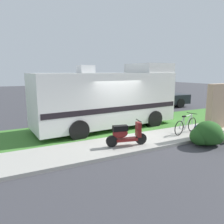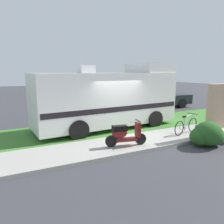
% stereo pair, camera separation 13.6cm
% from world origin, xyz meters
% --- Properties ---
extents(ground_plane, '(80.00, 80.00, 0.00)m').
position_xyz_m(ground_plane, '(0.00, 0.00, 0.00)').
color(ground_plane, '#38383D').
extents(sidewalk, '(24.00, 2.00, 0.12)m').
position_xyz_m(sidewalk, '(0.00, -1.20, 0.06)').
color(sidewalk, '#9E9B93').
rests_on(sidewalk, ground).
extents(grass_strip, '(24.00, 3.40, 0.08)m').
position_xyz_m(grass_strip, '(0.00, 1.50, 0.04)').
color(grass_strip, '#3D752D').
rests_on(grass_strip, ground).
extents(motorhome_rv, '(7.43, 2.88, 3.34)m').
position_xyz_m(motorhome_rv, '(0.03, 1.54, 1.59)').
color(motorhome_rv, silver).
rests_on(motorhome_rv, ground).
extents(scooter, '(1.60, 0.61, 0.97)m').
position_xyz_m(scooter, '(-0.75, -1.50, 0.58)').
color(scooter, black).
rests_on(scooter, ground).
extents(bicycle, '(1.70, 0.56, 0.89)m').
position_xyz_m(bicycle, '(2.58, -1.30, 0.50)').
color(bicycle, black).
rests_on(bicycle, ground).
extents(pickup_truck_near, '(5.18, 2.21, 1.82)m').
position_xyz_m(pickup_truck_near, '(6.06, 5.65, 0.97)').
color(pickup_truck_near, '#1E2328').
rests_on(pickup_truck_near, ground).
extents(bush_by_porch, '(1.37, 1.03, 0.97)m').
position_xyz_m(bush_by_porch, '(2.31, -2.69, 0.46)').
color(bush_by_porch, '#23511E').
rests_on(bush_by_porch, ground).
extents(bottle_green, '(0.07, 0.07, 0.23)m').
position_xyz_m(bottle_green, '(3.61, -1.17, 0.22)').
color(bottle_green, '#B2B2B7').
rests_on(bottle_green, ground).
extents(bottle_spare, '(0.07, 0.07, 0.28)m').
position_xyz_m(bottle_spare, '(3.39, -1.14, 0.24)').
color(bottle_spare, navy).
rests_on(bottle_spare, ground).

